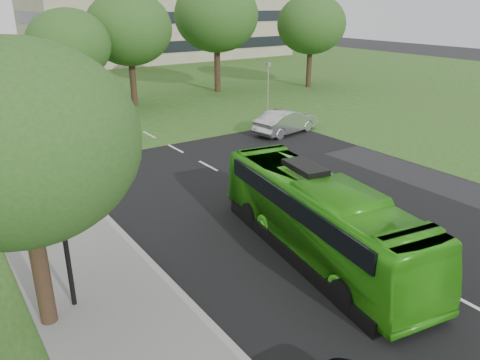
{
  "coord_description": "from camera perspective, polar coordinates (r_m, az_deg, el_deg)",
  "views": [
    {
      "loc": [
        -12.57,
        -11.51,
        8.68
      ],
      "look_at": [
        -2.12,
        3.73,
        1.6
      ],
      "focal_mm": 35.0,
      "sensor_mm": 36.0,
      "label": 1
    }
  ],
  "objects": [
    {
      "name": "ground",
      "position": [
        19.12,
        11.72,
        -6.51
      ],
      "size": [
        160.0,
        160.0,
        0.0
      ],
      "primitive_type": "plane",
      "color": "black",
      "rests_on": "ground"
    },
    {
      "name": "tree_park_e",
      "position": [
        51.53,
        8.68,
        18.25
      ],
      "size": [
        7.12,
        7.12,
        9.49
      ],
      "color": "black",
      "rests_on": "ground"
    },
    {
      "name": "tree_park_c",
      "position": [
        42.34,
        -13.4,
        17.52
      ],
      "size": [
        7.25,
        7.25,
        9.63
      ],
      "color": "black",
      "rests_on": "ground"
    },
    {
      "name": "tree_park_d",
      "position": [
        48.26,
        -2.89,
        19.36
      ],
      "size": [
        8.22,
        8.22,
        10.87
      ],
      "color": "black",
      "rests_on": "ground"
    },
    {
      "name": "street_surfaces",
      "position": [
        37.38,
        -14.54,
        6.9
      ],
      "size": [
        120.0,
        120.0,
        0.15
      ],
      "color": "black",
      "rests_on": "ground"
    },
    {
      "name": "traffic_light",
      "position": [
        14.06,
        -20.3,
        -4.07
      ],
      "size": [
        0.83,
        0.24,
        5.18
      ],
      "rotation": [
        0.0,
        0.0,
        0.24
      ],
      "color": "black",
      "rests_on": "ground"
    },
    {
      "name": "sedan",
      "position": [
        32.99,
        5.62,
        7.11
      ],
      "size": [
        5.34,
        2.66,
        1.68
      ],
      "primitive_type": "imported",
      "rotation": [
        0.0,
        0.0,
        1.75
      ],
      "color": "#AEAEB3",
      "rests_on": "ground"
    },
    {
      "name": "camera_pole",
      "position": [
        39.9,
        3.45,
        12.09
      ],
      "size": [
        0.41,
        0.38,
        3.96
      ],
      "rotation": [
        0.0,
        0.0,
        -0.39
      ],
      "color": "gray",
      "rests_on": "ground"
    },
    {
      "name": "tree_side_near",
      "position": [
        12.73,
        -25.4,
        4.09
      ],
      "size": [
        6.01,
        6.01,
        7.99
      ],
      "color": "black",
      "rests_on": "ground"
    },
    {
      "name": "bus",
      "position": [
        17.02,
        9.59,
        -4.46
      ],
      "size": [
        4.06,
        10.72,
        2.92
      ],
      "primitive_type": "imported",
      "rotation": [
        0.0,
        0.0,
        -0.16
      ],
      "color": "green",
      "rests_on": "ground"
    },
    {
      "name": "tree_park_b",
      "position": [
        39.25,
        -20.12,
        15.23
      ],
      "size": [
        6.32,
        6.32,
        8.29
      ],
      "color": "black",
      "rests_on": "ground"
    }
  ]
}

